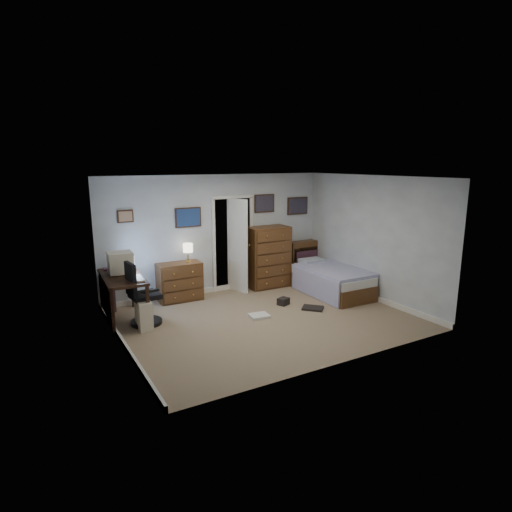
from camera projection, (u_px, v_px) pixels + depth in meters
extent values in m
cube|color=gray|center=(265.00, 319.00, 7.66)|extent=(5.00, 4.00, 0.02)
cube|color=black|center=(122.00, 277.00, 7.44)|extent=(0.72, 1.44, 0.04)
cube|color=black|center=(113.00, 313.00, 6.83)|extent=(0.06, 0.06, 0.77)
cube|color=black|center=(148.00, 308.00, 7.07)|extent=(0.06, 0.06, 0.77)
cube|color=black|center=(102.00, 291.00, 7.98)|extent=(0.06, 0.06, 0.77)
cube|color=black|center=(133.00, 288.00, 8.23)|extent=(0.06, 0.06, 0.77)
cube|color=black|center=(105.00, 299.00, 7.38)|extent=(0.10, 1.30, 0.54)
cube|color=beige|center=(120.00, 262.00, 7.53)|extent=(0.43, 0.41, 0.37)
cube|color=#8CB2F2|center=(133.00, 261.00, 7.62)|extent=(0.03, 0.30, 0.24)
cube|color=beige|center=(121.00, 273.00, 7.57)|extent=(0.29, 0.29, 0.02)
cube|color=beige|center=(137.00, 278.00, 7.22)|extent=(0.19, 0.44, 0.03)
cube|color=beige|center=(144.00, 314.00, 7.19)|extent=(0.24, 0.47, 0.49)
cube|color=black|center=(151.00, 313.00, 7.24)|extent=(0.02, 0.33, 0.38)
cylinder|color=black|center=(147.00, 322.00, 7.43)|extent=(0.59, 0.59, 0.06)
cylinder|color=black|center=(146.00, 309.00, 7.38)|extent=(0.07, 0.07, 0.41)
cube|color=black|center=(145.00, 296.00, 7.32)|extent=(0.50, 0.50, 0.08)
cube|color=black|center=(131.00, 280.00, 7.13)|extent=(0.10, 0.42, 0.57)
cube|color=black|center=(150.00, 291.00, 7.09)|extent=(0.31, 0.08, 0.04)
cube|color=black|center=(139.00, 284.00, 7.49)|extent=(0.31, 0.08, 0.04)
cube|color=maroon|center=(110.00, 290.00, 7.96)|extent=(0.18, 0.18, 0.84)
cube|color=brown|center=(180.00, 282.00, 8.62)|extent=(0.88, 0.46, 0.77)
cylinder|color=gold|center=(188.00, 261.00, 8.63)|extent=(0.12, 0.12, 0.02)
cylinder|color=gold|center=(188.00, 256.00, 8.61)|extent=(0.02, 0.02, 0.23)
cylinder|color=beige|center=(188.00, 248.00, 8.57)|extent=(0.20, 0.20, 0.17)
cube|color=black|center=(226.00, 242.00, 9.57)|extent=(0.90, 0.60, 2.00)
cube|color=white|center=(214.00, 246.00, 9.07)|extent=(0.06, 0.05, 2.00)
cube|color=white|center=(251.00, 242.00, 9.50)|extent=(0.06, 0.05, 2.00)
cube|color=white|center=(232.00, 197.00, 9.06)|extent=(0.96, 0.05, 0.06)
cube|color=white|center=(233.00, 245.00, 9.17)|extent=(0.31, 0.77, 2.00)
sphere|color=gold|center=(249.00, 245.00, 9.19)|extent=(0.06, 0.06, 0.06)
cube|color=brown|center=(268.00, 257.00, 9.53)|extent=(0.94, 0.57, 1.36)
cube|color=brown|center=(307.00, 259.00, 10.26)|extent=(1.03, 0.28, 0.92)
cube|color=black|center=(309.00, 253.00, 10.15)|extent=(0.94, 0.13, 0.31)
cube|color=maroon|center=(309.00, 255.00, 10.16)|extent=(0.82, 0.14, 0.23)
cube|color=brown|center=(330.00, 286.00, 9.13)|extent=(0.97, 1.89, 0.33)
cube|color=white|center=(331.00, 275.00, 9.07)|extent=(0.93, 1.85, 0.17)
cube|color=#6364B9|center=(334.00, 271.00, 8.97)|extent=(1.02, 1.61, 0.09)
cube|color=#6364B9|center=(314.00, 286.00, 8.79)|extent=(0.07, 1.59, 0.51)
cube|color=#657AA3|center=(312.00, 261.00, 9.65)|extent=(0.52, 0.37, 0.12)
cube|color=#331E11|center=(125.00, 216.00, 8.04)|extent=(0.30, 0.03, 0.24)
cube|color=#9E6E56|center=(126.00, 216.00, 8.03)|extent=(0.25, 0.01, 0.19)
cube|color=#331E11|center=(188.00, 217.00, 8.67)|extent=(0.55, 0.03, 0.40)
cube|color=#0A374C|center=(189.00, 217.00, 8.65)|extent=(0.50, 0.01, 0.35)
cube|color=#331E11|center=(264.00, 203.00, 9.50)|extent=(0.50, 0.03, 0.40)
cube|color=black|center=(265.00, 203.00, 9.48)|extent=(0.45, 0.01, 0.35)
cube|color=#331E11|center=(298.00, 206.00, 9.95)|extent=(0.55, 0.03, 0.40)
cube|color=black|center=(298.00, 206.00, 9.94)|extent=(0.50, 0.01, 0.35)
cube|color=black|center=(283.00, 301.00, 8.41)|extent=(0.26, 0.24, 0.14)
cube|color=silver|center=(259.00, 316.00, 7.74)|extent=(0.37, 0.33, 0.05)
cube|color=black|center=(313.00, 308.00, 8.17)|extent=(0.48, 0.48, 0.04)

